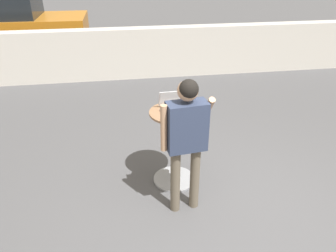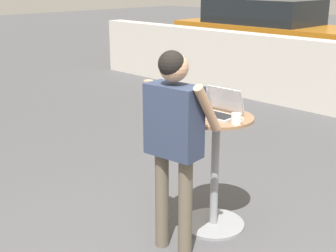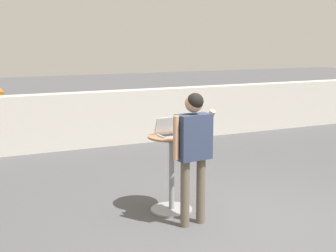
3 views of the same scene
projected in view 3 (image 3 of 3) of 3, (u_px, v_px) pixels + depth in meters
ground_plane at (244, 227)px, 5.67m from camera, size 50.00×50.00×0.00m
pavement_kerb at (111, 118)px, 10.03m from camera, size 14.14×0.35×1.16m
cafe_table at (172, 170)px, 6.12m from camera, size 0.62×0.62×1.02m
laptop at (170, 131)px, 6.06m from camera, size 0.35×0.30×0.23m
coffee_mug at (190, 132)px, 6.08m from camera, size 0.11×0.08×0.08m
standing_person at (193, 142)px, 5.56m from camera, size 0.57×0.39×1.63m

